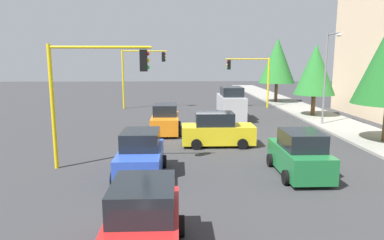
{
  "coord_description": "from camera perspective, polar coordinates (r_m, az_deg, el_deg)",
  "views": [
    {
      "loc": [
        21.66,
        -1.79,
        4.96
      ],
      "look_at": [
        0.1,
        -0.97,
        1.2
      ],
      "focal_mm": 32.26,
      "sensor_mm": 36.0,
      "label": 1
    }
  ],
  "objects": [
    {
      "name": "ground_plane",
      "position": [
        22.29,
        2.5,
        -2.98
      ],
      "size": [
        120.0,
        120.0,
        0.0
      ],
      "primitive_type": "plane",
      "color": "#353538"
    },
    {
      "name": "sidewalk_kerb",
      "position": [
        29.76,
        22.26,
        -0.31
      ],
      "size": [
        80.0,
        4.0,
        0.15
      ],
      "primitive_type": "cube",
      "color": "gray",
      "rests_on": "ground"
    },
    {
      "name": "lane_arrow_near",
      "position": [
        11.36,
        -8.39,
        -16.1
      ],
      "size": [
        2.4,
        1.1,
        1.1
      ],
      "color": "silver",
      "rests_on": "ground"
    },
    {
      "name": "traffic_signal_far_right",
      "position": [
        35.89,
        -8.59,
        8.61
      ],
      "size": [
        0.36,
        4.59,
        6.0
      ],
      "color": "yellow",
      "rests_on": "ground"
    },
    {
      "name": "traffic_signal_near_right",
      "position": [
        16.17,
        -16.24,
        6.13
      ],
      "size": [
        0.36,
        4.59,
        5.67
      ],
      "color": "yellow",
      "rests_on": "ground"
    },
    {
      "name": "traffic_signal_far_left",
      "position": [
        36.44,
        9.66,
        7.78
      ],
      "size": [
        0.36,
        4.59,
        5.21
      ],
      "color": "yellow",
      "rests_on": "ground"
    },
    {
      "name": "street_lamp_curbside",
      "position": [
        27.56,
        21.55,
        7.93
      ],
      "size": [
        2.15,
        0.28,
        7.0
      ],
      "color": "slate",
      "rests_on": "ground"
    },
    {
      "name": "tree_roadside_mid",
      "position": [
        31.93,
        19.7,
        7.85
      ],
      "size": [
        3.49,
        3.49,
        6.34
      ],
      "color": "brown",
      "rests_on": "ground"
    },
    {
      "name": "tree_roadside_far",
      "position": [
        41.24,
        13.92,
        9.5
      ],
      "size": [
        4.08,
        4.08,
        7.44
      ],
      "color": "brown",
      "rests_on": "ground"
    },
    {
      "name": "delivery_van_silver",
      "position": [
        29.13,
        6.46,
        2.57
      ],
      "size": [
        4.8,
        2.22,
        2.77
      ],
      "color": "#B2B5BA",
      "rests_on": "ground"
    },
    {
      "name": "car_blue",
      "position": [
        15.04,
        -8.47,
        -5.9
      ],
      "size": [
        3.87,
        2.1,
        1.98
      ],
      "color": "blue",
      "rests_on": "ground"
    },
    {
      "name": "car_orange",
      "position": [
        23.73,
        -4.44,
        -0.0
      ],
      "size": [
        4.05,
        2.12,
        1.98
      ],
      "color": "orange",
      "rests_on": "ground"
    },
    {
      "name": "car_green",
      "position": [
        15.75,
        17.37,
        -5.54
      ],
      "size": [
        3.93,
        2.08,
        1.98
      ],
      "color": "#1E7238",
      "rests_on": "ground"
    },
    {
      "name": "car_yellow",
      "position": [
        20.2,
        4.16,
        -1.75
      ],
      "size": [
        2.03,
        4.2,
        1.98
      ],
      "color": "yellow",
      "rests_on": "ground"
    },
    {
      "name": "car_red",
      "position": [
        9.02,
        -8.08,
        -17.02
      ],
      "size": [
        3.92,
        2.09,
        1.98
      ],
      "color": "red",
      "rests_on": "ground"
    }
  ]
}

